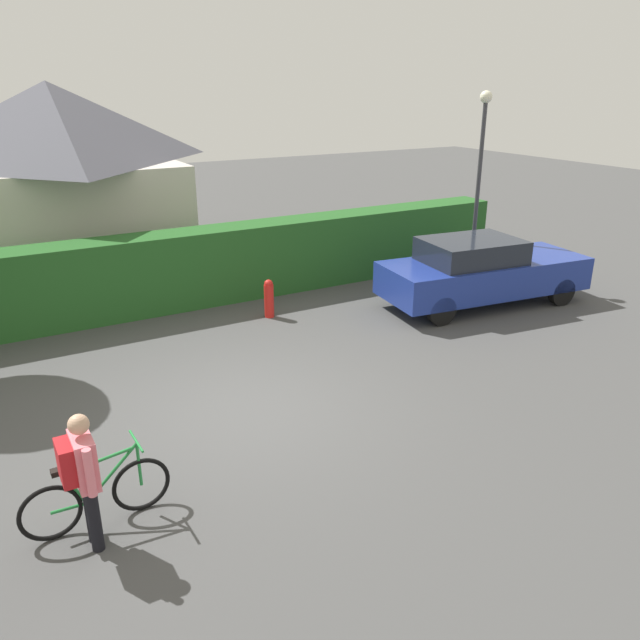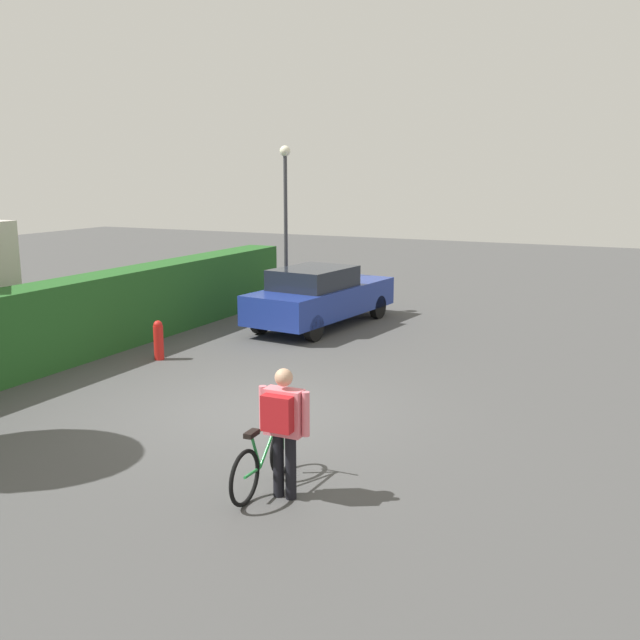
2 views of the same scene
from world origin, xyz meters
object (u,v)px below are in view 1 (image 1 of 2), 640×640
(bicycle, at_px, (97,496))
(parked_car_near, at_px, (481,271))
(street_lamp, at_px, (480,162))
(person_rider, at_px, (82,470))
(fire_hydrant, at_px, (269,298))

(bicycle, bearing_deg, parked_car_near, 21.55)
(parked_car_near, xyz_separation_m, street_lamp, (1.21, 1.60, 2.08))
(person_rider, xyz_separation_m, fire_hydrant, (4.56, 5.34, -0.53))
(bicycle, relative_size, fire_hydrant, 2.01)
(parked_car_near, xyz_separation_m, bicycle, (-8.78, -3.47, -0.39))
(bicycle, relative_size, street_lamp, 0.37)
(parked_car_near, xyz_separation_m, fire_hydrant, (-4.36, 1.55, -0.35))
(bicycle, height_order, fire_hydrant, bicycle)
(street_lamp, relative_size, fire_hydrant, 5.46)
(bicycle, xyz_separation_m, fire_hydrant, (4.42, 5.01, 0.05))
(bicycle, height_order, person_rider, person_rider)
(parked_car_near, height_order, person_rider, person_rider)
(parked_car_near, relative_size, person_rider, 3.01)
(parked_car_near, relative_size, bicycle, 2.89)
(bicycle, bearing_deg, street_lamp, 26.88)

